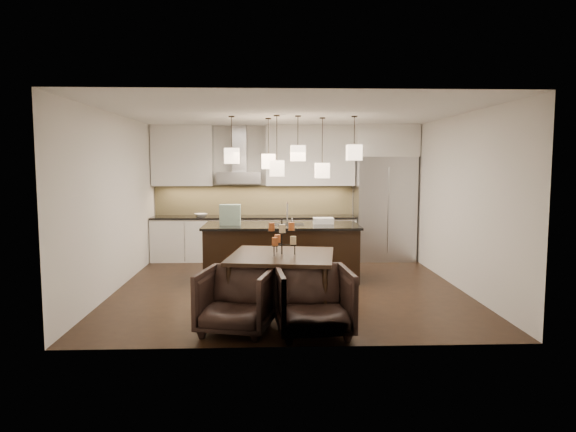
{
  "coord_description": "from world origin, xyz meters",
  "views": [
    {
      "loc": [
        -0.32,
        -8.22,
        2.02
      ],
      "look_at": [
        0.0,
        0.2,
        1.15
      ],
      "focal_mm": 32.0,
      "sensor_mm": 36.0,
      "label": 1
    }
  ],
  "objects_px": {
    "island_body": "(281,253)",
    "armchair_right": "(314,301)",
    "armchair_left": "(236,300)",
    "refrigerator": "(384,209)",
    "dining_table": "(282,284)"
  },
  "relations": [
    {
      "from": "island_body",
      "to": "armchair_right",
      "type": "height_order",
      "value": "island_body"
    },
    {
      "from": "dining_table",
      "to": "armchair_right",
      "type": "height_order",
      "value": "dining_table"
    },
    {
      "from": "dining_table",
      "to": "armchair_left",
      "type": "relative_size",
      "value": 1.59
    },
    {
      "from": "refrigerator",
      "to": "armchair_left",
      "type": "distance_m",
      "value": 5.43
    },
    {
      "from": "island_body",
      "to": "armchair_left",
      "type": "bearing_deg",
      "value": -101.33
    },
    {
      "from": "refrigerator",
      "to": "dining_table",
      "type": "xyz_separation_m",
      "value": [
        -2.24,
        -3.85,
        -0.67
      ]
    },
    {
      "from": "island_body",
      "to": "armchair_right",
      "type": "xyz_separation_m",
      "value": [
        0.31,
        -2.98,
        -0.06
      ]
    },
    {
      "from": "island_body",
      "to": "armchair_right",
      "type": "relative_size",
      "value": 2.94
    },
    {
      "from": "refrigerator",
      "to": "dining_table",
      "type": "height_order",
      "value": "refrigerator"
    },
    {
      "from": "armchair_left",
      "to": "refrigerator",
      "type": "bearing_deg",
      "value": 71.56
    },
    {
      "from": "island_body",
      "to": "dining_table",
      "type": "bearing_deg",
      "value": -90.36
    },
    {
      "from": "island_body",
      "to": "armchair_right",
      "type": "distance_m",
      "value": 3.0
    },
    {
      "from": "refrigerator",
      "to": "armchair_left",
      "type": "relative_size",
      "value": 2.54
    },
    {
      "from": "island_body",
      "to": "armchair_left",
      "type": "xyz_separation_m",
      "value": [
        -0.62,
        -2.85,
        -0.07
      ]
    },
    {
      "from": "refrigerator",
      "to": "dining_table",
      "type": "bearing_deg",
      "value": -120.23
    }
  ]
}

